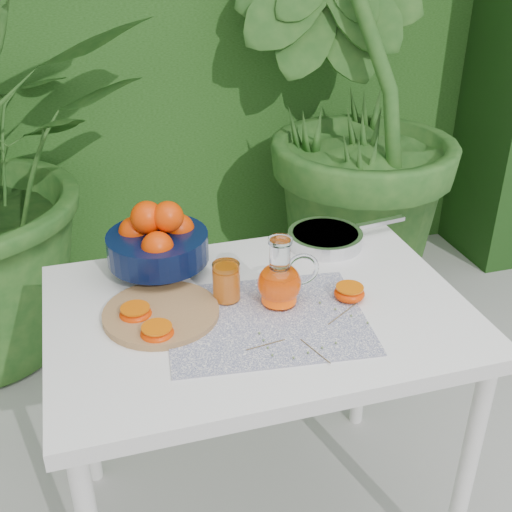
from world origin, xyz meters
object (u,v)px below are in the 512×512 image
object	(u,v)px
fruit_bowl	(158,241)
cutting_board	(161,313)
white_table	(258,335)
juice_pitcher	(280,281)
saute_pan	(326,238)

from	to	relation	value
fruit_bowl	cutting_board	bearing A→B (deg)	-98.13
white_table	fruit_bowl	distance (m)	0.35
cutting_board	juice_pitcher	size ratio (longest dim) A/B	1.57
white_table	juice_pitcher	size ratio (longest dim) A/B	5.74
fruit_bowl	juice_pitcher	xyz separation A→B (m)	(0.26, -0.23, -0.03)
white_table	cutting_board	distance (m)	0.25
cutting_board	saute_pan	world-z (taller)	saute_pan
white_table	juice_pitcher	bearing A→B (deg)	-0.73
juice_pitcher	white_table	bearing A→B (deg)	179.27
fruit_bowl	saute_pan	world-z (taller)	fruit_bowl
white_table	fruit_bowl	xyz separation A→B (m)	(-0.20, 0.23, 0.18)
white_table	saute_pan	distance (m)	0.39
cutting_board	juice_pitcher	distance (m)	0.29
white_table	fruit_bowl	bearing A→B (deg)	130.92
white_table	cutting_board	xyz separation A→B (m)	(-0.23, 0.03, 0.09)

